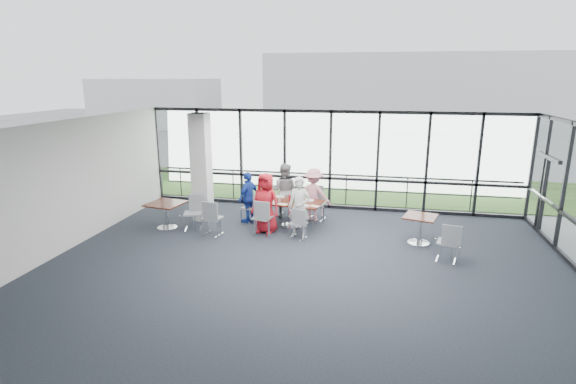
% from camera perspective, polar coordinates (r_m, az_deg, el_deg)
% --- Properties ---
extents(floor, '(12.00, 10.00, 0.02)m').
position_cam_1_polar(floor, '(10.28, 2.05, -9.84)').
color(floor, '#1F212C').
rests_on(floor, ground).
extents(ceiling, '(12.00, 10.00, 0.04)m').
position_cam_1_polar(ceiling, '(9.42, 2.22, 8.25)').
color(ceiling, white).
rests_on(ceiling, ground).
extents(wall_left, '(0.10, 10.00, 3.20)m').
position_cam_1_polar(wall_left, '(12.20, -26.88, 0.49)').
color(wall_left, silver).
rests_on(wall_left, ground).
extents(wall_front, '(12.00, 0.10, 3.20)m').
position_cam_1_polar(wall_front, '(5.21, -7.34, -15.86)').
color(wall_front, silver).
rests_on(wall_front, ground).
extents(curtain_wall_back, '(12.00, 0.10, 3.20)m').
position_cam_1_polar(curtain_wall_back, '(14.56, 5.39, 4.06)').
color(curtain_wall_back, white).
rests_on(curtain_wall_back, ground).
extents(exit_door, '(0.12, 1.60, 2.10)m').
position_cam_1_polar(exit_door, '(14.10, 29.72, -0.45)').
color(exit_door, black).
rests_on(exit_door, ground).
extents(structural_column, '(0.50, 0.50, 3.20)m').
position_cam_1_polar(structural_column, '(13.53, -10.94, 3.05)').
color(structural_column, silver).
rests_on(structural_column, ground).
extents(apron, '(80.00, 70.00, 0.02)m').
position_cam_1_polar(apron, '(19.76, 6.88, 2.00)').
color(apron, slate).
rests_on(apron, ground).
extents(grass_strip, '(80.00, 5.00, 0.01)m').
position_cam_1_polar(grass_strip, '(17.81, 6.33, 0.73)').
color(grass_strip, '#325A1F').
rests_on(grass_strip, ground).
extents(hangar_main, '(24.00, 10.00, 6.00)m').
position_cam_1_polar(hangar_main, '(41.33, 15.36, 12.31)').
color(hangar_main, silver).
rests_on(hangar_main, ground).
extents(hangar_aux, '(10.00, 6.00, 4.00)m').
position_cam_1_polar(hangar_aux, '(42.11, -16.38, 10.91)').
color(hangar_aux, silver).
rests_on(hangar_aux, ground).
extents(guard_rail, '(12.00, 0.06, 0.06)m').
position_cam_1_polar(guard_rail, '(15.38, 5.54, 0.42)').
color(guard_rail, '#2D2D33').
rests_on(guard_rail, ground).
extents(main_table, '(1.93, 1.26, 0.75)m').
position_cam_1_polar(main_table, '(12.89, 0.27, -1.76)').
color(main_table, '#37160B').
rests_on(main_table, ground).
extents(side_table_left, '(1.08, 1.08, 0.75)m').
position_cam_1_polar(side_table_left, '(13.18, -15.26, -1.78)').
color(side_table_left, '#37160B').
rests_on(side_table_left, ground).
extents(side_table_right, '(0.97, 0.97, 0.75)m').
position_cam_1_polar(side_table_right, '(12.06, 16.42, -3.51)').
color(side_table_right, '#37160B').
rests_on(side_table_right, ground).
extents(diner_near_left, '(0.92, 0.71, 1.68)m').
position_cam_1_polar(diner_near_left, '(12.35, -2.84, -1.42)').
color(diner_near_left, '#B1131E').
rests_on(diner_near_left, ground).
extents(diner_near_right, '(0.64, 0.49, 1.65)m').
position_cam_1_polar(diner_near_right, '(12.01, 1.43, -1.95)').
color(diner_near_right, silver).
rests_on(diner_near_right, ground).
extents(diner_far_left, '(0.85, 0.56, 1.67)m').
position_cam_1_polar(diner_far_left, '(13.70, -0.49, 0.19)').
color(diner_far_left, gray).
rests_on(diner_far_left, ground).
extents(diner_far_right, '(1.11, 0.71, 1.59)m').
position_cam_1_polar(diner_far_right, '(13.40, 3.27, -0.35)').
color(diner_far_right, '#CE818F').
rests_on(diner_far_right, ground).
extents(diner_end, '(0.76, 1.00, 1.52)m').
position_cam_1_polar(diner_end, '(13.29, -5.02, -0.67)').
color(diner_end, '#1B3AA6').
rests_on(diner_end, ground).
extents(chair_main_nl, '(0.56, 0.56, 0.98)m').
position_cam_1_polar(chair_main_nl, '(12.26, -3.27, -3.27)').
color(chair_main_nl, gray).
rests_on(chair_main_nl, ground).
extents(chair_main_nr, '(0.52, 0.52, 0.83)m').
position_cam_1_polar(chair_main_nr, '(11.99, 1.26, -4.02)').
color(chair_main_nr, gray).
rests_on(chair_main_nr, ground).
extents(chair_main_fl, '(0.58, 0.58, 0.96)m').
position_cam_1_polar(chair_main_fl, '(13.91, -0.15, -1.10)').
color(chair_main_fl, gray).
rests_on(chair_main_fl, ground).
extents(chair_main_fr, '(0.57, 0.57, 0.99)m').
position_cam_1_polar(chair_main_fr, '(13.55, 3.65, -1.50)').
color(chair_main_fr, gray).
rests_on(chair_main_fr, ground).
extents(chair_main_end, '(0.50, 0.50, 0.86)m').
position_cam_1_polar(chair_main_end, '(13.42, -4.82, -1.98)').
color(chair_main_end, gray).
rests_on(chair_main_end, ground).
extents(chair_spare_la, '(0.55, 0.55, 0.96)m').
position_cam_1_polar(chair_spare_la, '(12.38, -9.62, -3.30)').
color(chair_spare_la, gray).
rests_on(chair_spare_la, ground).
extents(chair_spare_lb, '(0.59, 0.59, 0.96)m').
position_cam_1_polar(chair_spare_lb, '(12.92, -12.04, -2.66)').
color(chair_spare_lb, gray).
rests_on(chair_spare_lb, ground).
extents(chair_spare_r, '(0.55, 0.55, 0.93)m').
position_cam_1_polar(chair_spare_r, '(11.17, 19.58, -6.05)').
color(chair_spare_r, gray).
rests_on(chair_spare_r, ground).
extents(plate_nl, '(0.26, 0.26, 0.01)m').
position_cam_1_polar(plate_nl, '(12.74, -2.41, -1.30)').
color(plate_nl, white).
rests_on(plate_nl, main_table).
extents(plate_nr, '(0.23, 0.23, 0.01)m').
position_cam_1_polar(plate_nr, '(12.40, 2.14, -1.74)').
color(plate_nr, white).
rests_on(plate_nr, main_table).
extents(plate_fl, '(0.25, 0.25, 0.01)m').
position_cam_1_polar(plate_fl, '(13.32, -0.97, -0.59)').
color(plate_fl, white).
rests_on(plate_fl, main_table).
extents(plate_fr, '(0.26, 0.26, 0.01)m').
position_cam_1_polar(plate_fr, '(12.95, 2.77, -1.04)').
color(plate_fr, white).
rests_on(plate_fr, main_table).
extents(plate_end, '(0.26, 0.26, 0.01)m').
position_cam_1_polar(plate_end, '(13.10, -2.79, -0.86)').
color(plate_end, white).
rests_on(plate_end, main_table).
extents(tumbler_a, '(0.07, 0.07, 0.13)m').
position_cam_1_polar(tumbler_a, '(12.73, -1.00, -1.02)').
color(tumbler_a, white).
rests_on(tumbler_a, main_table).
extents(tumbler_b, '(0.07, 0.07, 0.14)m').
position_cam_1_polar(tumbler_b, '(12.58, 1.23, -1.20)').
color(tumbler_b, white).
rests_on(tumbler_b, main_table).
extents(tumbler_c, '(0.07, 0.07, 0.14)m').
position_cam_1_polar(tumbler_c, '(13.05, 0.73, -0.62)').
color(tumbler_c, white).
rests_on(tumbler_c, main_table).
extents(tumbler_d, '(0.08, 0.08, 0.15)m').
position_cam_1_polar(tumbler_d, '(12.94, -2.63, -0.74)').
color(tumbler_d, white).
rests_on(tumbler_d, main_table).
extents(menu_a, '(0.33, 0.27, 0.00)m').
position_cam_1_polar(menu_a, '(12.55, -0.70, -1.56)').
color(menu_a, white).
rests_on(menu_a, main_table).
extents(menu_b, '(0.33, 0.28, 0.00)m').
position_cam_1_polar(menu_b, '(12.39, 3.39, -1.79)').
color(menu_b, white).
rests_on(menu_b, main_table).
extents(menu_c, '(0.34, 0.34, 0.00)m').
position_cam_1_polar(menu_c, '(13.14, 1.52, -0.83)').
color(menu_c, white).
rests_on(menu_c, main_table).
extents(condiment_caddy, '(0.10, 0.07, 0.04)m').
position_cam_1_polar(condiment_caddy, '(12.86, 0.44, -1.08)').
color(condiment_caddy, black).
rests_on(condiment_caddy, main_table).
extents(ketchup_bottle, '(0.06, 0.06, 0.18)m').
position_cam_1_polar(ketchup_bottle, '(12.85, 0.20, -0.77)').
color(ketchup_bottle, '#A40F19').
rests_on(ketchup_bottle, main_table).
extents(green_bottle, '(0.05, 0.05, 0.20)m').
position_cam_1_polar(green_bottle, '(12.78, 0.69, -0.80)').
color(green_bottle, '#176830').
rests_on(green_bottle, main_table).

